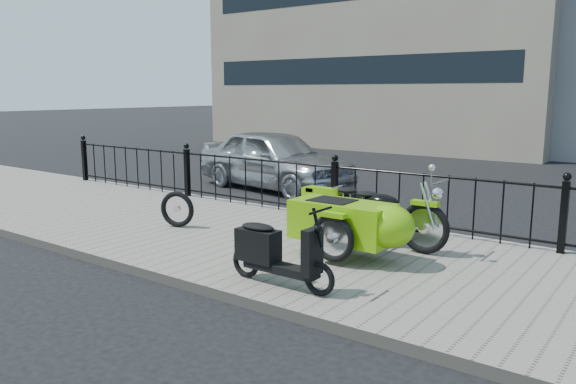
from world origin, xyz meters
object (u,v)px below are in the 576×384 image
Objects in this scene: motorcycle_sidecar at (360,221)px; scooter at (274,253)px; spare_tire at (177,209)px; sedan_car at (275,159)px.

motorcycle_sidecar is 1.51m from scooter.
motorcycle_sidecar reaches higher than spare_tire.
motorcycle_sidecar is at bearing 5.13° from spare_tire.
sedan_car reaches higher than scooter.
scooter is 0.34× the size of sedan_car.
spare_tire is at bearing -174.87° from motorcycle_sidecar.
motorcycle_sidecar is 5.92m from sedan_car.
sedan_car is (-4.41, 3.96, 0.10)m from motorcycle_sidecar.
spare_tire is 4.45m from sedan_car.
motorcycle_sidecar reaches higher than scooter.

